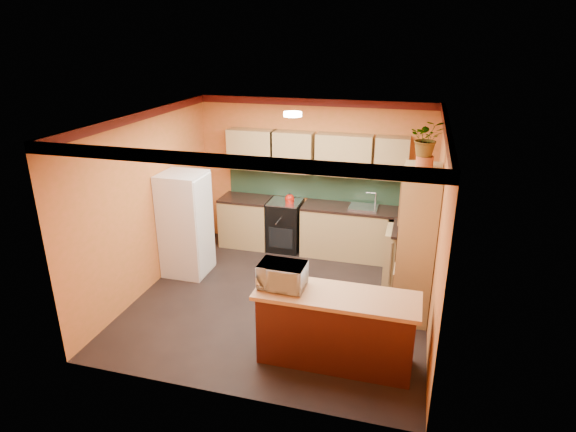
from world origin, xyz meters
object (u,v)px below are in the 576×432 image
(fridge, at_px, (186,224))
(breakfast_bar, at_px, (335,330))
(base_cabinets_back, at_px, (319,229))
(pantry, at_px, (416,244))
(stove, at_px, (285,225))
(microwave, at_px, (282,275))

(fridge, bearing_deg, breakfast_bar, -31.43)
(base_cabinets_back, bearing_deg, pantry, -43.67)
(breakfast_bar, bearing_deg, pantry, 59.43)
(base_cabinets_back, bearing_deg, breakfast_bar, -74.31)
(fridge, bearing_deg, base_cabinets_back, 34.67)
(stove, height_order, fridge, fridge)
(fridge, xyz_separation_m, breakfast_bar, (2.77, -1.69, -0.41))
(base_cabinets_back, distance_m, pantry, 2.40)
(base_cabinets_back, bearing_deg, fridge, -145.33)
(stove, height_order, breakfast_bar, stove)
(base_cabinets_back, xyz_separation_m, microwave, (0.20, -3.02, 0.64))
(breakfast_bar, bearing_deg, microwave, 180.00)
(base_cabinets_back, relative_size, breakfast_bar, 2.03)
(stove, relative_size, pantry, 0.43)
(stove, distance_m, fridge, 1.89)
(base_cabinets_back, height_order, fridge, fridge)
(pantry, bearing_deg, fridge, 175.58)
(stove, bearing_deg, base_cabinets_back, 0.00)
(microwave, bearing_deg, base_cabinets_back, 94.96)
(pantry, bearing_deg, breakfast_bar, -120.57)
(breakfast_bar, bearing_deg, fridge, 148.57)
(base_cabinets_back, distance_m, microwave, 3.09)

